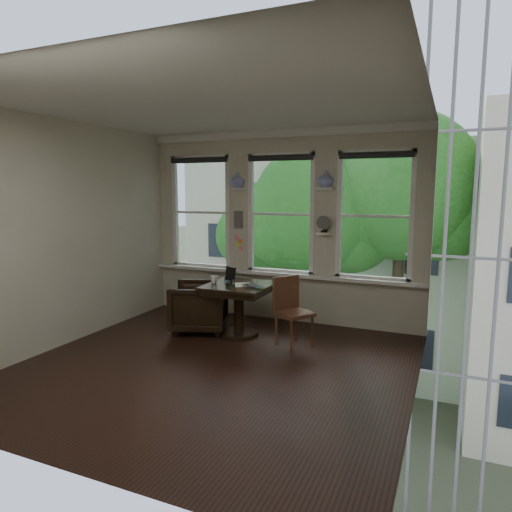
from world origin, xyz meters
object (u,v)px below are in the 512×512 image
at_px(table, 239,310).
at_px(armchair_left, 199,307).
at_px(side_chair_right, 294,313).
at_px(laptop, 251,287).
at_px(mug, 214,279).

distance_m(table, armchair_left, 0.65).
relative_size(side_chair_right, laptop, 2.50).
bearing_deg(laptop, mug, -163.31).
height_order(table, armchair_left, table).
distance_m(laptop, mug, 0.63).
height_order(side_chair_right, laptop, side_chair_right).
relative_size(armchair_left, mug, 7.26).
xyz_separation_m(table, side_chair_right, (0.87, -0.12, 0.09)).
height_order(table, side_chair_right, side_chair_right).
bearing_deg(table, side_chair_right, -7.97).
bearing_deg(mug, laptop, -9.20).
xyz_separation_m(table, armchair_left, (-0.64, -0.04, -0.01)).
relative_size(table, laptop, 2.45).
xyz_separation_m(table, laptop, (0.25, -0.16, 0.39)).
relative_size(table, armchair_left, 1.12).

